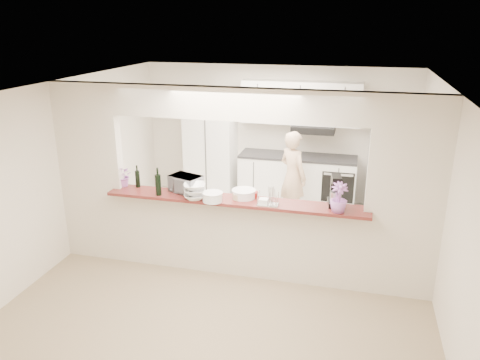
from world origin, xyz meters
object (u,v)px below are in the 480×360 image
(refrigerator, at_px, (390,168))
(person, at_px, (293,177))
(toaster_oven, at_px, (185,184))
(stand_mixer, at_px, (335,192))

(refrigerator, distance_m, person, 1.72)
(toaster_oven, distance_m, person, 2.29)
(stand_mixer, xyz_separation_m, person, (-0.78, 1.91, -0.49))
(toaster_oven, relative_size, stand_mixer, 1.05)
(refrigerator, distance_m, toaster_oven, 3.80)
(person, bearing_deg, toaster_oven, 98.01)
(stand_mixer, relative_size, person, 0.25)
(stand_mixer, bearing_deg, refrigerator, 72.78)
(stand_mixer, bearing_deg, toaster_oven, -179.62)
(person, bearing_deg, refrigerator, -117.56)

